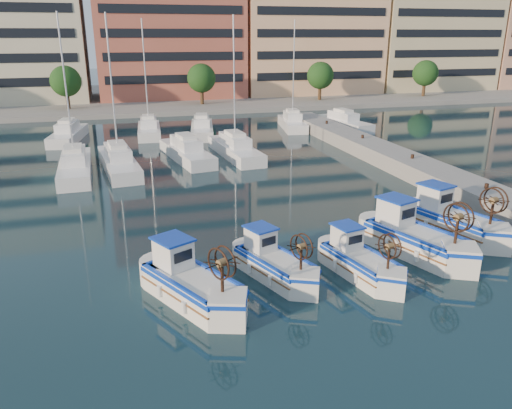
# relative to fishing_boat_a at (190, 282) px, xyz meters

# --- Properties ---
(ground) EXTENTS (300.00, 300.00, 0.00)m
(ground) POSITION_rel_fishing_boat_a_xyz_m (5.88, 0.35, -0.81)
(ground) COLOR #17333D
(ground) RESTS_ON ground
(quay) EXTENTS (3.00, 60.00, 1.20)m
(quay) POSITION_rel_fishing_boat_a_xyz_m (18.88, 8.35, -0.21)
(quay) COLOR gray
(quay) RESTS_ON ground
(waterfront) EXTENTS (180.00, 40.00, 25.60)m
(waterfront) POSITION_rel_fishing_boat_a_xyz_m (15.11, 65.39, 10.29)
(waterfront) COLOR gray
(waterfront) RESTS_ON ground
(yacht_marina) EXTENTS (38.95, 22.76, 11.50)m
(yacht_marina) POSITION_rel_fishing_boat_a_xyz_m (2.71, 28.02, -0.28)
(yacht_marina) COLOR white
(yacht_marina) RESTS_ON ground
(fishing_boat_a) EXTENTS (3.74, 4.87, 2.94)m
(fishing_boat_a) POSITION_rel_fishing_boat_a_xyz_m (0.00, 0.00, 0.00)
(fishing_boat_a) COLOR white
(fishing_boat_a) RESTS_ON ground
(fishing_boat_b) EXTENTS (2.93, 4.25, 2.56)m
(fishing_boat_b) POSITION_rel_fishing_boat_a_xyz_m (3.76, 1.06, -0.10)
(fishing_boat_b) COLOR white
(fishing_boat_b) RESTS_ON ground
(fishing_boat_c) EXTENTS (2.44, 4.18, 2.53)m
(fishing_boat_c) POSITION_rel_fishing_boat_a_xyz_m (7.41, 0.24, -0.11)
(fishing_boat_c) COLOR white
(fishing_boat_c) RESTS_ON ground
(fishing_boat_d) EXTENTS (3.52, 5.24, 3.16)m
(fishing_boat_d) POSITION_rel_fishing_boat_a_xyz_m (10.92, 1.57, 0.06)
(fishing_boat_d) COLOR white
(fishing_boat_d) RESTS_ON ground
(fishing_boat_e) EXTENTS (3.33, 5.15, 3.12)m
(fishing_boat_e) POSITION_rel_fishing_boat_a_xyz_m (14.16, 3.17, 0.05)
(fishing_boat_e) COLOR white
(fishing_boat_e) RESTS_ON ground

